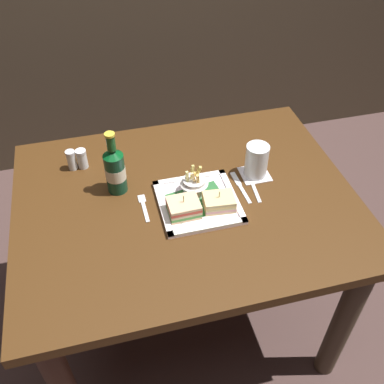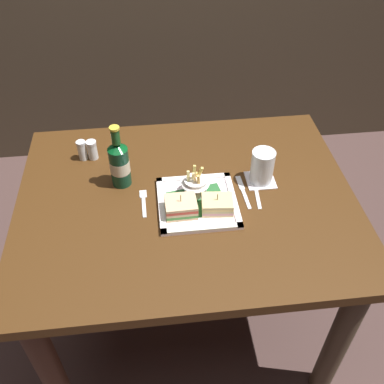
{
  "view_description": "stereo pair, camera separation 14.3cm",
  "coord_description": "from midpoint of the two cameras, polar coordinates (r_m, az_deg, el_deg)",
  "views": [
    {
      "loc": [
        -0.24,
        -1.03,
        1.76
      ],
      "look_at": [
        0.02,
        -0.02,
        0.79
      ],
      "focal_mm": 40.6,
      "sensor_mm": 36.0,
      "label": 1
    },
    {
      "loc": [
        -0.1,
        -1.05,
        1.76
      ],
      "look_at": [
        0.02,
        -0.02,
        0.79
      ],
      "focal_mm": 40.6,
      "sensor_mm": 36.0,
      "label": 2
    }
  ],
  "objects": [
    {
      "name": "fries_cup",
      "position": [
        1.44,
        3.28,
        0.99
      ],
      "size": [
        0.09,
        0.09,
        0.11
      ],
      "color": "silver",
      "rests_on": "square_plate"
    },
    {
      "name": "pepper_shaker",
      "position": [
        1.63,
        -10.53,
        5.23
      ],
      "size": [
        0.04,
        0.04,
        0.07
      ],
      "color": "silver",
      "rests_on": "dining_table"
    },
    {
      "name": "sandwich_half_left",
      "position": [
        1.38,
        1.48,
        -2.08
      ],
      "size": [
        0.1,
        0.09,
        0.08
      ],
      "color": "#E3B887",
      "rests_on": "square_plate"
    },
    {
      "name": "knife",
      "position": [
        1.51,
        9.41,
        0.08
      ],
      "size": [
        0.02,
        0.17,
        0.0
      ],
      "color": "silver",
      "rests_on": "dining_table"
    },
    {
      "name": "water_glass",
      "position": [
        1.52,
        11.85,
        2.93
      ],
      "size": [
        0.08,
        0.08,
        0.12
      ],
      "color": "silver",
      "rests_on": "dining_table"
    },
    {
      "name": "fork",
      "position": [
        1.45,
        -3.59,
        -1.39
      ],
      "size": [
        0.02,
        0.13,
        0.0
      ],
      "color": "silver",
      "rests_on": "dining_table"
    },
    {
      "name": "drink_coaster",
      "position": [
        1.56,
        11.57,
        1.43
      ],
      "size": [
        0.1,
        0.1,
        0.0
      ],
      "primitive_type": "cube",
      "color": "silver",
      "rests_on": "dining_table"
    },
    {
      "name": "sandwich_half_right",
      "position": [
        1.4,
        6.24,
        -1.78
      ],
      "size": [
        0.11,
        0.09,
        0.07
      ],
      "color": "#DEC27E",
      "rests_on": "square_plate"
    },
    {
      "name": "square_plate",
      "position": [
        1.44,
        3.56,
        -1.54
      ],
      "size": [
        0.26,
        0.26,
        0.02
      ],
      "color": "white",
      "rests_on": "dining_table"
    },
    {
      "name": "spoon",
      "position": [
        1.52,
        11.06,
        0.48
      ],
      "size": [
        0.04,
        0.14,
        0.01
      ],
      "color": "silver",
      "rests_on": "dining_table"
    },
    {
      "name": "beer_bottle",
      "position": [
        1.47,
        -6.81,
        3.72
      ],
      "size": [
        0.07,
        0.07,
        0.23
      ],
      "color": "#123E28",
      "rests_on": "dining_table"
    },
    {
      "name": "salt_shaker",
      "position": [
        1.64,
        -11.81,
        5.16
      ],
      "size": [
        0.03,
        0.03,
        0.08
      ],
      "color": "silver",
      "rests_on": "dining_table"
    },
    {
      "name": "dining_table",
      "position": [
        1.56,
        1.95,
        -4.38
      ],
      "size": [
        1.14,
        0.89,
        0.75
      ],
      "color": "#41260F",
      "rests_on": "ground_plane"
    },
    {
      "name": "ground_plane",
      "position": [
        2.06,
        1.54,
        -16.0
      ],
      "size": [
        6.0,
        6.0,
        0.0
      ],
      "primitive_type": "plane",
      "color": "#46322E"
    }
  ]
}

